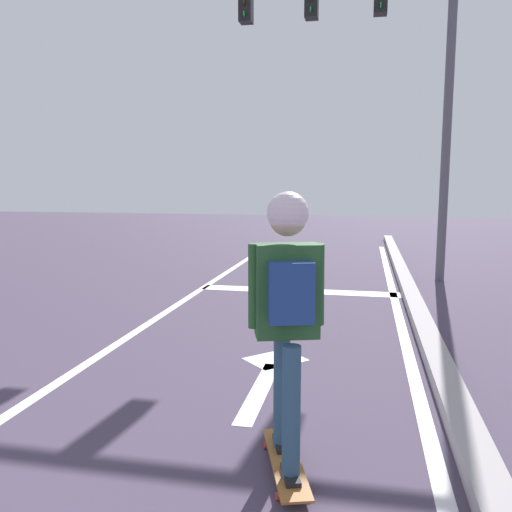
% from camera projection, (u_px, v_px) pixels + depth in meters
% --- Properties ---
extents(lane_line_center, '(0.12, 20.00, 0.01)m').
position_uv_depth(lane_line_center, '(113.00, 346.00, 5.89)').
color(lane_line_center, silver).
rests_on(lane_line_center, ground).
extents(lane_line_curbside, '(0.12, 20.00, 0.01)m').
position_uv_depth(lane_line_curbside, '(411.00, 367.00, 5.24)').
color(lane_line_curbside, silver).
rests_on(lane_line_curbside, ground).
extents(stop_bar, '(3.38, 0.40, 0.01)m').
position_uv_depth(stop_bar, '(300.00, 291.00, 8.89)').
color(stop_bar, silver).
rests_on(stop_bar, ground).
extents(lane_arrow_stem, '(0.16, 1.40, 0.01)m').
position_uv_depth(lane_arrow_stem, '(260.00, 391.00, 4.64)').
color(lane_arrow_stem, silver).
rests_on(lane_arrow_stem, ground).
extents(lane_arrow_head, '(0.71, 0.71, 0.01)m').
position_uv_depth(lane_arrow_head, '(275.00, 359.00, 5.46)').
color(lane_arrow_head, silver).
rests_on(lane_arrow_head, ground).
extents(curb_strip, '(0.24, 24.00, 0.14)m').
position_uv_depth(curb_strip, '(438.00, 362.00, 5.18)').
color(curb_strip, '#9D9496').
rests_on(curb_strip, ground).
extents(skateboard, '(0.44, 0.90, 0.07)m').
position_uv_depth(skateboard, '(286.00, 462.00, 3.34)').
color(skateboard, '#955C2B').
rests_on(skateboard, ground).
extents(skater, '(0.45, 0.62, 1.70)m').
position_uv_depth(skater, '(288.00, 294.00, 3.18)').
color(skater, '#2C4C67').
rests_on(skater, skateboard).
extents(traffic_signal_mast, '(5.04, 0.34, 5.82)m').
position_uv_depth(traffic_signal_mast, '(369.00, 47.00, 9.55)').
color(traffic_signal_mast, '#54525B').
rests_on(traffic_signal_mast, ground).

